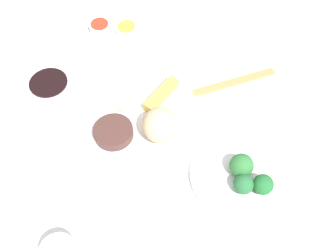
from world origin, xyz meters
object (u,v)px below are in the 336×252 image
main_plate (139,118)px  broccoli_plate (243,175)px  sauce_ramekin_sweet_and_sour (100,28)px  sauce_ramekin_hot_mustard (127,30)px  chopsticks_pair (231,83)px  soy_sauce_bowl (50,88)px

main_plate → broccoli_plate: main_plate is taller
sauce_ramekin_sweet_and_sour → sauce_ramekin_hot_mustard: 0.07m
sauce_ramekin_sweet_and_sour → chopsticks_pair: 0.39m
sauce_ramekin_hot_mustard → broccoli_plate: bearing=58.5°
chopsticks_pair → sauce_ramekin_sweet_and_sour: bearing=-92.3°
soy_sauce_bowl → sauce_ramekin_hot_mustard: (-0.26, 0.06, -0.01)m
sauce_ramekin_sweet_and_sour → sauce_ramekin_hot_mustard: (-0.02, 0.07, 0.00)m
broccoli_plate → main_plate: bearing=-96.3°
sauce_ramekin_hot_mustard → chopsticks_pair: sauce_ramekin_hot_mustard is taller
sauce_ramekin_hot_mustard → soy_sauce_bowl: bearing=-13.1°
main_plate → soy_sauce_bowl: 0.23m
sauce_ramekin_hot_mustard → main_plate: bearing=35.4°
broccoli_plate → sauce_ramekin_sweet_and_sour: bearing=-115.6°
main_plate → sauce_ramekin_hot_mustard: (-0.24, -0.17, 0.00)m
soy_sauce_bowl → main_plate: bearing=95.9°
sauce_ramekin_sweet_and_sour → main_plate: bearing=48.2°
main_plate → sauce_ramekin_sweet_and_sour: size_ratio=4.94×
broccoli_plate → soy_sauce_bowl: (-0.01, -0.50, 0.01)m
soy_sauce_bowl → chopsticks_pair: (-0.22, 0.39, -0.01)m
soy_sauce_bowl → sauce_ramekin_sweet_and_sour: size_ratio=1.93×
main_plate → sauce_ramekin_hot_mustard: size_ratio=4.94×
main_plate → broccoli_plate: size_ratio=1.27×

